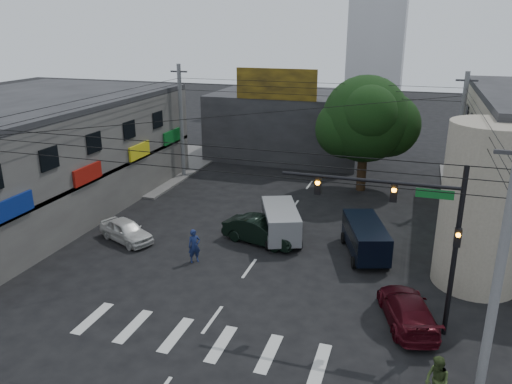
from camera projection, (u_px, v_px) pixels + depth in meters
The scene contains 18 objects.
ground at pixel (236, 287), 24.28m from camera, with size 160.00×160.00×0.00m, color black.
sidewalk_far_left at pixel (119, 162), 45.72m from camera, with size 16.00×16.00×0.15m, color #514F4C.
building_left at pixel (17, 158), 33.81m from camera, with size 14.00×24.00×7.00m, color #494643.
corner_column at pixel (484, 207), 23.41m from camera, with size 4.00×4.00×8.00m, color gray.
building_far at pixel (289, 124), 47.93m from camera, with size 14.00×10.00×6.00m, color #232326.
billboard at pixel (276, 84), 42.13m from camera, with size 7.00×0.30×2.60m, color olive.
street_tree at pixel (365, 119), 36.69m from camera, with size 6.40×6.40×8.70m.
traffic_gantry at pixel (413, 220), 19.56m from camera, with size 7.10×0.35×7.20m.
utility_pole_near_right at pixel (498, 277), 15.70m from camera, with size 0.32×0.32×9.20m, color #59595B.
utility_pole_far_left at pixel (181, 122), 40.29m from camera, with size 0.32×0.32×9.20m, color #59595B.
utility_pole_far_right at pixel (459, 140), 34.18m from camera, with size 0.32×0.32×9.20m, color #59595B.
dark_sedan at pixel (261, 231), 28.94m from camera, with size 4.81×2.65×1.50m, color black.
white_compact at pixel (126, 230), 29.23m from camera, with size 4.10×2.95×1.30m, color silver.
maroon_sedan at pixel (407, 310), 21.13m from camera, with size 3.07×4.87×1.32m, color #3E0811.
silver_minivan at pixel (280, 223), 29.45m from camera, with size 3.40×4.83×1.92m, color gray, non-canonical shape.
navy_van at pixel (365, 239), 27.34m from camera, with size 3.13×4.97×1.86m, color black, non-canonical shape.
traffic_officer at pixel (194, 246), 26.55m from camera, with size 0.80×0.78×1.84m, color #15204B.
pedestrian_olive at pixel (437, 381), 16.52m from camera, with size 1.08×1.12×1.82m, color #2F3E1C.
Camera 1 is at (7.53, -20.19, 12.16)m, focal length 35.00 mm.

